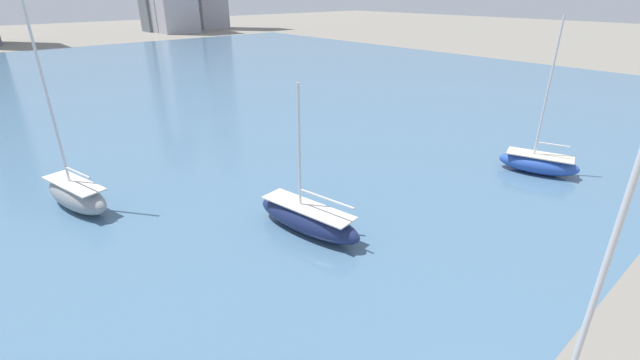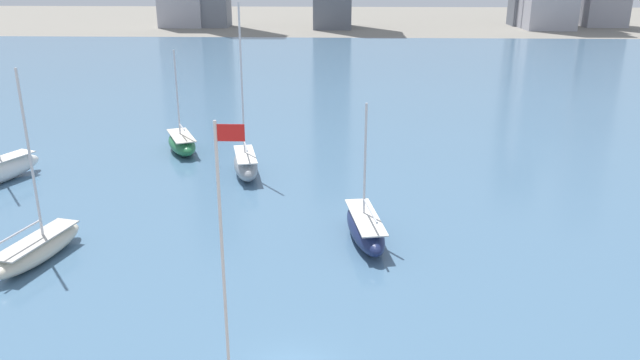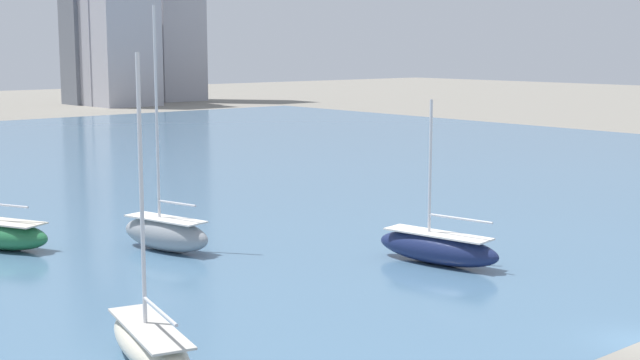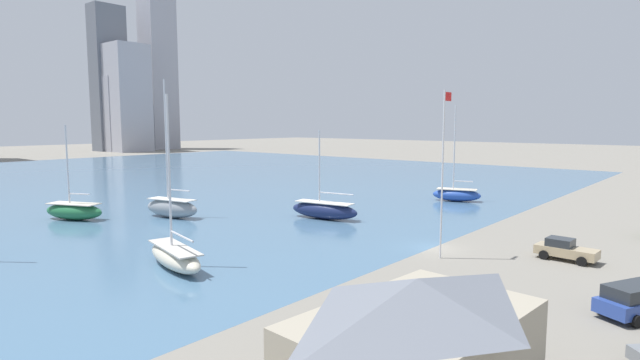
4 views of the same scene
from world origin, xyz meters
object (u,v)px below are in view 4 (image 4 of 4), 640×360
boat_shed (416,337)px  flag_pole (443,169)px  sailboat_navy (324,210)px  parked_pickup_tan (565,250)px  parked_suv_blue (636,299)px  sailboat_gray (172,207)px  sailboat_cream (175,256)px  sailboat_green (74,211)px  sailboat_blue (457,194)px

boat_shed → flag_pole: 22.01m
sailboat_navy → parked_pickup_tan: bearing=-101.4°
flag_pole → parked_suv_blue: 16.11m
sailboat_navy → sailboat_gray: bearing=118.1°
sailboat_navy → sailboat_cream: bearing=-179.6°
sailboat_cream → parked_pickup_tan: (21.57, -21.94, -0.07)m
boat_shed → sailboat_green: (7.47, 48.29, -1.40)m
sailboat_cream → parked_pickup_tan: size_ratio=2.83×
boat_shed → parked_suv_blue: 16.32m
sailboat_blue → parked_pickup_tan: size_ratio=2.91×
sailboat_blue → parked_pickup_tan: 30.65m
parked_pickup_tan → sailboat_navy: bearing=91.0°
sailboat_cream → sailboat_gray: bearing=70.7°
sailboat_blue → parked_pickup_tan: (-23.12, -20.12, -0.13)m
sailboat_navy → parked_suv_blue: (-10.98, -32.23, -0.02)m
boat_shed → flag_pole: bearing=28.2°
boat_shed → sailboat_gray: sailboat_gray is taller
flag_pole → sailboat_gray: size_ratio=0.85×
flag_pole → parked_pickup_tan: size_ratio=2.93×
flag_pole → parked_suv_blue: size_ratio=2.70×
sailboat_navy → sailboat_blue: (22.30, -5.78, -0.05)m
sailboat_gray → sailboat_navy: sailboat_gray is taller
boat_shed → sailboat_blue: bearing=27.4°
sailboat_navy → parked_pickup_tan: size_ratio=2.19×
sailboat_green → parked_pickup_tan: 50.71m
flag_pole → sailboat_navy: flag_pole is taller
sailboat_gray → parked_suv_blue: bearing=-103.3°
sailboat_cream → sailboat_blue: size_ratio=0.97×
sailboat_cream → sailboat_blue: sailboat_blue is taller
boat_shed → sailboat_blue: 52.97m
sailboat_cream → parked_suv_blue: bearing=-54.8°
boat_shed → parked_pickup_tan: (25.48, 0.89, -1.55)m
sailboat_navy → parked_suv_blue: 34.05m
sailboat_navy → sailboat_blue: sailboat_blue is taller
sailboat_navy → sailboat_green: 28.58m
flag_pole → parked_suv_blue: (-4.26, -14.22, -6.26)m
sailboat_navy → parked_pickup_tan: (-0.82, -25.90, -0.18)m
boat_shed → sailboat_navy: bearing=49.6°
sailboat_blue → parked_pickup_tan: sailboat_blue is taller
sailboat_cream → sailboat_navy: bearing=23.3°
sailboat_gray → sailboat_blue: size_ratio=1.18×
boat_shed → sailboat_navy: (26.30, 26.79, -1.37)m
sailboat_gray → sailboat_cream: size_ratio=1.22×
parked_pickup_tan → flag_pole: bearing=129.6°
flag_pole → sailboat_green: flag_pole is taller
boat_shed → sailboat_navy: size_ratio=1.07×
flag_pole → sailboat_cream: size_ratio=1.04×
flag_pole → sailboat_cream: 21.98m
flag_pole → sailboat_blue: bearing=22.9°
sailboat_blue → flag_pole: bearing=-176.0°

